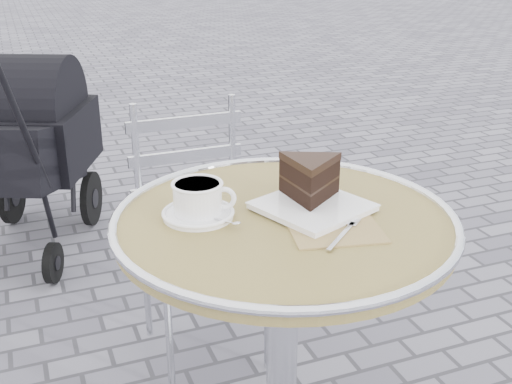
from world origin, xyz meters
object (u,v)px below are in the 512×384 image
object	(u,v)px
cafe_table	(283,286)
cake_plate_set	(311,185)
bistro_chair	(194,201)
cappuccino_set	(199,202)
baby_stroller	(26,153)

from	to	relation	value
cafe_table	cake_plate_set	world-z (taller)	cake_plate_set
cafe_table	bistro_chair	size ratio (longest dim) A/B	0.92
cappuccino_set	cake_plate_set	size ratio (longest dim) A/B	0.50
bistro_chair	baby_stroller	distance (m)	1.04
cafe_table	baby_stroller	xyz separation A→B (m)	(-0.47, 1.60, -0.15)
cappuccino_set	bistro_chair	xyz separation A→B (m)	(0.15, 0.61, -0.27)
bistro_chair	baby_stroller	size ratio (longest dim) A/B	0.83
bistro_chair	cake_plate_set	bearing A→B (deg)	-82.51
bistro_chair	cappuccino_set	bearing A→B (deg)	-104.26
cappuccino_set	bistro_chair	bearing A→B (deg)	97.67
cafe_table	cappuccino_set	bearing A→B (deg)	157.57
cappuccino_set	cake_plate_set	bearing A→B (deg)	13.60
cake_plate_set	bistro_chair	size ratio (longest dim) A/B	0.41
cafe_table	bistro_chair	xyz separation A→B (m)	(-0.01, 0.67, -0.07)
cafe_table	cappuccino_set	world-z (taller)	cappuccino_set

